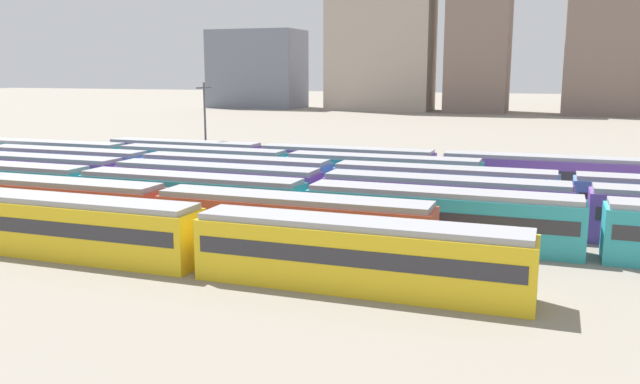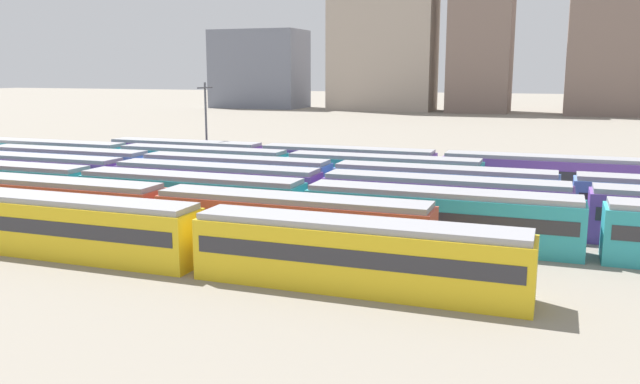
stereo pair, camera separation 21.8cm
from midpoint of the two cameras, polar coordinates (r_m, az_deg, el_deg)
ground_plane at (r=64.22m, az=-20.89°, el=-0.43°), size 600.00×600.00×0.00m
train_track_0 at (r=43.75m, az=-21.06°, el=-2.78°), size 55.80×3.06×3.75m
train_track_1 at (r=51.40m, az=-22.28°, el=-0.96°), size 55.80×3.06×3.75m
train_track_2 at (r=43.99m, az=10.51°, el=-2.17°), size 93.60×3.06×3.75m
train_track_3 at (r=48.59m, az=21.86°, el=-1.56°), size 112.50×3.06×3.75m
train_track_4 at (r=56.53m, az=1.24°, el=0.81°), size 74.70×3.06×3.75m
train_track_5 at (r=67.72m, az=-10.13°, el=2.27°), size 55.80×3.06×3.75m
train_track_6 at (r=64.76m, az=10.42°, el=1.89°), size 74.70×3.06×3.75m
catenary_pole_1 at (r=76.07m, az=-9.80°, el=5.98°), size 0.24×3.20×10.12m
distant_building_0 at (r=207.20m, az=-5.25°, el=10.59°), size 27.72×16.50×23.58m
distant_building_1 at (r=194.36m, az=5.55°, el=14.48°), size 29.91×14.65×49.98m
distant_building_2 at (r=189.12m, az=13.91°, el=13.15°), size 16.43×17.03×42.11m
distant_building_3 at (r=188.48m, az=23.93°, el=13.50°), size 19.70×20.59×48.12m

